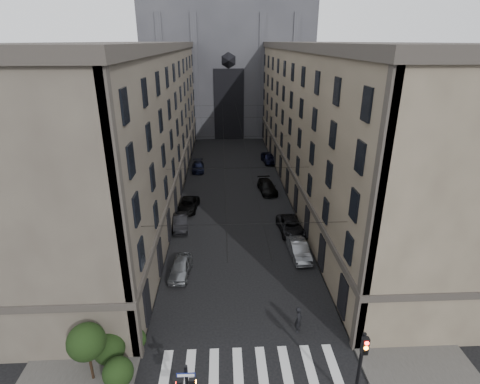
{
  "coord_description": "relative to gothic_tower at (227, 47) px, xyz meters",
  "views": [
    {
      "loc": [
        -1.47,
        -12.59,
        19.01
      ],
      "look_at": [
        -0.37,
        10.06,
        9.82
      ],
      "focal_mm": 28.0,
      "sensor_mm": 36.0,
      "label": 1
    }
  ],
  "objects": [
    {
      "name": "sidewalk_left",
      "position": [
        -10.5,
        -38.96,
        -17.72
      ],
      "size": [
        7.0,
        80.0,
        0.15
      ],
      "primitive_type": "cube",
      "color": "#383533",
      "rests_on": "ground"
    },
    {
      "name": "sidewalk_right",
      "position": [
        10.5,
        -38.96,
        -17.72
      ],
      "size": [
        7.0,
        80.0,
        0.15
      ],
      "primitive_type": "cube",
      "color": "#383533",
      "rests_on": "ground"
    },
    {
      "name": "zebra_crossing",
      "position": [
        0.0,
        -69.96,
        -17.79
      ],
      "size": [
        11.0,
        3.2,
        0.01
      ],
      "primitive_type": "cube",
      "color": "beige",
      "rests_on": "ground"
    },
    {
      "name": "building_left",
      "position": [
        -13.44,
        -38.96,
        -8.45
      ],
      "size": [
        13.6,
        60.6,
        18.85
      ],
      "color": "#463E35",
      "rests_on": "ground"
    },
    {
      "name": "building_right",
      "position": [
        13.44,
        -38.96,
        -8.45
      ],
      "size": [
        13.6,
        60.6,
        18.85
      ],
      "color": "brown",
      "rests_on": "ground"
    },
    {
      "name": "gothic_tower",
      "position": [
        0.0,
        0.0,
        0.0
      ],
      "size": [
        35.0,
        23.0,
        58.0
      ],
      "color": "#2D2D33",
      "rests_on": "ground"
    },
    {
      "name": "traffic_light_right",
      "position": [
        5.6,
        -73.04,
        -14.51
      ],
      "size": [
        0.34,
        0.5,
        5.2
      ],
      "color": "black",
      "rests_on": "ground"
    },
    {
      "name": "shrub_cluster",
      "position": [
        -8.72,
        -69.95,
        -16.0
      ],
      "size": [
        3.9,
        4.4,
        3.9
      ],
      "color": "black",
      "rests_on": "sidewalk_left"
    },
    {
      "name": "tram_wires",
      "position": [
        0.0,
        -39.33,
        -10.55
      ],
      "size": [
        14.0,
        60.0,
        0.43
      ],
      "color": "black",
      "rests_on": "ground"
    },
    {
      "name": "car_left_near",
      "position": [
        -5.3,
        -59.65,
        -17.08
      ],
      "size": [
        2.07,
        4.36,
        1.44
      ],
      "primitive_type": "imported",
      "rotation": [
        0.0,
        0.0,
        -0.09
      ],
      "color": "slate",
      "rests_on": "ground"
    },
    {
      "name": "car_left_midnear",
      "position": [
        -6.2,
        -50.86,
        -17.08
      ],
      "size": [
        1.98,
        4.51,
        1.44
      ],
      "primitive_type": "imported",
      "rotation": [
        0.0,
        0.0,
        0.11
      ],
      "color": "black",
      "rests_on": "ground"
    },
    {
      "name": "car_left_midfar",
      "position": [
        -5.74,
        -46.16,
        -17.13
      ],
      "size": [
        2.73,
        5.01,
        1.33
      ],
      "primitive_type": "imported",
      "rotation": [
        0.0,
        0.0,
        -0.11
      ],
      "color": "black",
      "rests_on": "ground"
    },
    {
      "name": "car_left_far",
      "position": [
        -5.38,
        -31.4,
        -17.13
      ],
      "size": [
        2.06,
        4.67,
        1.33
      ],
      "primitive_type": "imported",
      "rotation": [
        0.0,
        0.0,
        0.04
      ],
      "color": "black",
      "rests_on": "ground"
    },
    {
      "name": "car_right_near",
      "position": [
        5.56,
        -57.26,
        -17.06
      ],
      "size": [
        1.78,
        4.54,
        1.47
      ],
      "primitive_type": "imported",
      "rotation": [
        0.0,
        0.0,
        0.05
      ],
      "color": "gray",
      "rests_on": "ground"
    },
    {
      "name": "car_right_midnear",
      "position": [
        5.63,
        -52.4,
        -17.08
      ],
      "size": [
        2.69,
        5.33,
        1.45
      ],
      "primitive_type": "imported",
      "rotation": [
        0.0,
        0.0,
        0.06
      ],
      "color": "black",
      "rests_on": "ground"
    },
    {
      "name": "car_right_midfar",
      "position": [
        4.47,
        -40.77,
        -17.06
      ],
      "size": [
        2.6,
        5.31,
        1.49
      ],
      "primitive_type": "imported",
      "rotation": [
        0.0,
        0.0,
        0.1
      ],
      "color": "black",
      "rests_on": "ground"
    },
    {
      "name": "car_right_far",
      "position": [
        6.2,
        -27.73,
        -16.98
      ],
      "size": [
        2.5,
        5.03,
        1.65
      ],
      "primitive_type": "imported",
      "rotation": [
        0.0,
        0.0,
        0.12
      ],
      "color": "black",
      "rests_on": "ground"
    },
    {
      "name": "pedestrian",
      "position": [
        3.62,
        -66.96,
        -16.81
      ],
      "size": [
        0.73,
        0.85,
        1.97
      ],
      "primitive_type": "imported",
      "rotation": [
        0.0,
        0.0,
        1.14
      ],
      "color": "black",
      "rests_on": "ground"
    }
  ]
}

